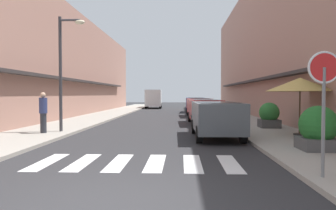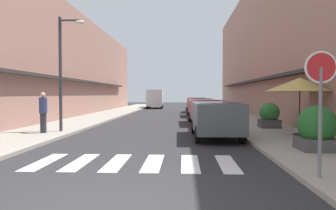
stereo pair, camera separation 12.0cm
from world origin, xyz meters
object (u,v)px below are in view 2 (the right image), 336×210
Objects in this scene: parked_car_far at (200,105)px; pedestrian_walking_near at (43,111)px; street_lamp at (65,61)px; delivery_van at (155,97)px; cafe_umbrella at (300,85)px; parked_car_distant at (197,103)px; planter_corner at (317,129)px; planter_midblock at (269,116)px; parked_car_mid at (205,109)px; round_street_sign at (321,81)px; parked_car_near at (216,115)px.

pedestrian_walking_near is (-7.34, -12.40, 0.12)m from parked_car_far.
parked_car_far is 13.68m from street_lamp.
cafe_umbrella is (8.36, -28.23, 0.76)m from delivery_van.
delivery_van reaches higher than parked_car_far.
delivery_van is (-4.96, 9.41, 0.48)m from parked_car_distant.
planter_corner reaches higher than planter_midblock.
parked_car_mid is 4.36m from planter_midblock.
planter_corner is at bearing -76.52° from delivery_van.
planter_midblock is (1.57, 9.75, -1.32)m from round_street_sign.
parked_car_near is at bearing -90.00° from parked_car_distant.
parked_car_mid is 3.40× the size of planter_corner.
cafe_umbrella is at bearing -81.80° from planter_midblock.
street_lamp is (-6.62, 1.15, 2.34)m from parked_car_near.
parked_car_near is at bearing -80.10° from delivery_van.
parked_car_mid reaches higher than planter_midblock.
round_street_sign is 9.96m from planter_midblock.
round_street_sign is 1.90× the size of planter_corner.
parked_car_mid is at bearing -77.35° from delivery_van.
delivery_van is at bearing 107.43° from planter_midblock.
round_street_sign is at bearing 145.62° from pedestrian_walking_near.
parked_car_mid is 7.13m from cafe_umbrella.
parked_car_near is at bearing -90.00° from parked_car_mid.
delivery_van is at bearing -90.23° from pedestrian_walking_near.
street_lamp reaches higher than pedestrian_walking_near.
planter_corner is (-0.74, -3.57, -1.42)m from cafe_umbrella.
planter_corner is (2.66, -9.71, -0.18)m from parked_car_mid.
planter_midblock is at bearing 80.86° from round_street_sign.
cafe_umbrella reaches higher than parked_car_far.
round_street_sign is at bearing -85.87° from parked_car_far.
delivery_van is (-4.96, 15.53, 0.48)m from parked_car_far.
parked_car_near and parked_car_mid have the same top height.
parked_car_near is 3.54× the size of planter_midblock.
street_lamp reaches higher than cafe_umbrella.
delivery_van is 4.14× the size of planter_corner.
pedestrian_walking_near is (-10.00, 3.86, 0.29)m from planter_corner.
delivery_van is 4.37× the size of planter_midblock.
delivery_van reaches higher than planter_corner.
planter_midblock is at bearing -72.57° from delivery_van.
round_street_sign is 2.01× the size of planter_midblock.
parked_car_far is 19.57m from round_street_sign.
planter_midblock is (7.93, -25.27, -0.68)m from delivery_van.
planter_midblock is (9.60, 2.00, -2.54)m from street_lamp.
parked_car_near is 1.03× the size of parked_car_distant.
parked_car_distant is at bearing 100.24° from cafe_umbrella.
parked_car_near is at bearing -176.82° from cafe_umbrella.
parked_car_distant is 1.71× the size of round_street_sign.
parked_car_mid is 13.05m from round_street_sign.
cafe_umbrella reaches higher than parked_car_distant.
planter_corner is at bearing -92.72° from planter_midblock.
parked_car_distant is at bearing -106.97° from pedestrian_walking_near.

